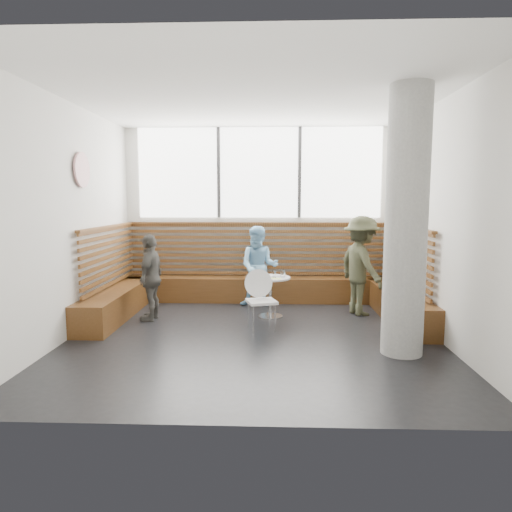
{
  "coord_description": "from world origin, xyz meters",
  "views": [
    {
      "loc": [
        0.27,
        -6.09,
        1.87
      ],
      "look_at": [
        0.0,
        1.0,
        1.0
      ],
      "focal_mm": 32.0,
      "sensor_mm": 36.0,
      "label": 1
    }
  ],
  "objects_px": {
    "cafe_chair": "(262,295)",
    "child_left": "(151,277)",
    "child_back": "(259,267)",
    "concrete_column": "(406,223)",
    "adult_man": "(361,266)",
    "cafe_table": "(270,288)"
  },
  "relations": [
    {
      "from": "cafe_table",
      "to": "child_left",
      "type": "xyz_separation_m",
      "value": [
        -1.87,
        -0.22,
        0.21
      ]
    },
    {
      "from": "child_back",
      "to": "child_left",
      "type": "xyz_separation_m",
      "value": [
        -1.66,
        -0.97,
        -0.04
      ]
    },
    {
      "from": "child_left",
      "to": "cafe_chair",
      "type": "bearing_deg",
      "value": 79.65
    },
    {
      "from": "cafe_chair",
      "to": "adult_man",
      "type": "distance_m",
      "value": 1.89
    },
    {
      "from": "concrete_column",
      "to": "child_left",
      "type": "height_order",
      "value": "concrete_column"
    },
    {
      "from": "concrete_column",
      "to": "adult_man",
      "type": "bearing_deg",
      "value": 94.15
    },
    {
      "from": "child_back",
      "to": "child_left",
      "type": "height_order",
      "value": "child_back"
    },
    {
      "from": "cafe_chair",
      "to": "child_back",
      "type": "xyz_separation_m",
      "value": [
        -0.08,
        1.44,
        0.2
      ]
    },
    {
      "from": "adult_man",
      "to": "child_left",
      "type": "relative_size",
      "value": 1.2
    },
    {
      "from": "child_left",
      "to": "cafe_table",
      "type": "bearing_deg",
      "value": 101.77
    },
    {
      "from": "concrete_column",
      "to": "adult_man",
      "type": "height_order",
      "value": "concrete_column"
    },
    {
      "from": "concrete_column",
      "to": "child_left",
      "type": "relative_size",
      "value": 2.38
    },
    {
      "from": "adult_man",
      "to": "child_back",
      "type": "bearing_deg",
      "value": 52.17
    },
    {
      "from": "adult_man",
      "to": "child_back",
      "type": "height_order",
      "value": "adult_man"
    },
    {
      "from": "adult_man",
      "to": "child_back",
      "type": "distance_m",
      "value": 1.76
    },
    {
      "from": "cafe_chair",
      "to": "child_left",
      "type": "distance_m",
      "value": 1.81
    },
    {
      "from": "cafe_table",
      "to": "cafe_chair",
      "type": "height_order",
      "value": "cafe_chair"
    },
    {
      "from": "concrete_column",
      "to": "adult_man",
      "type": "xyz_separation_m",
      "value": [
        -0.14,
        1.93,
        -0.79
      ]
    },
    {
      "from": "cafe_table",
      "to": "adult_man",
      "type": "relative_size",
      "value": 0.4
    },
    {
      "from": "cafe_table",
      "to": "child_back",
      "type": "relative_size",
      "value": 0.46
    },
    {
      "from": "concrete_column",
      "to": "adult_man",
      "type": "relative_size",
      "value": 1.98
    },
    {
      "from": "child_back",
      "to": "child_left",
      "type": "relative_size",
      "value": 1.05
    }
  ]
}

